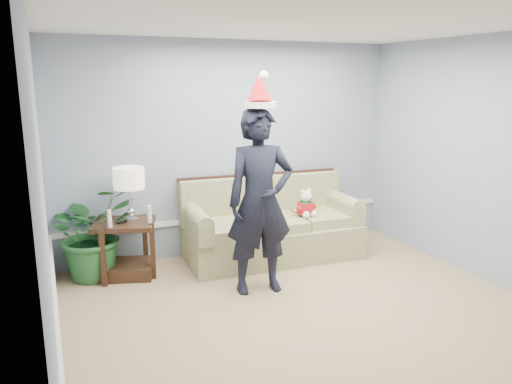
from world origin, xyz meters
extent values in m
cube|color=tan|center=(0.00, 0.00, -0.01)|extent=(4.50, 5.00, 0.02)
cube|color=white|center=(0.00, 0.00, 2.71)|extent=(4.50, 5.00, 0.02)
cube|color=#8291A6|center=(0.00, 2.51, 1.35)|extent=(4.50, 0.02, 2.70)
cube|color=#8291A6|center=(-2.26, 0.00, 1.35)|extent=(0.02, 5.00, 2.70)
cube|color=white|center=(0.00, 2.48, 0.45)|extent=(4.48, 0.03, 0.06)
cube|color=white|center=(-2.23, 0.00, 0.45)|extent=(0.03, 4.98, 0.06)
cube|color=#54652F|center=(0.36, 1.98, 0.21)|extent=(2.22, 1.04, 0.41)
cube|color=#54652F|center=(-0.31, 1.93, 0.48)|extent=(0.68, 0.78, 0.12)
cube|color=#54652F|center=(0.36, 1.93, 0.48)|extent=(0.68, 0.78, 0.12)
cube|color=#54652F|center=(1.03, 1.93, 0.48)|extent=(0.68, 0.78, 0.12)
cube|color=#54652F|center=(0.36, 2.34, 0.70)|extent=(2.18, 0.32, 0.58)
cube|color=black|center=(0.36, 2.41, 0.99)|extent=(2.17, 0.17, 0.05)
cube|color=#54652F|center=(-0.63, 1.98, 0.54)|extent=(0.23, 0.94, 0.25)
cube|color=#54652F|center=(1.35, 1.98, 0.54)|extent=(0.23, 0.94, 0.25)
cube|color=#3B2315|center=(-1.45, 2.10, 0.62)|extent=(0.80, 0.73, 0.05)
cube|color=#3B2315|center=(-1.45, 2.10, 0.08)|extent=(0.72, 0.65, 0.15)
cube|color=#3B2315|center=(-1.72, 1.89, 0.32)|extent=(0.07, 0.07, 0.65)
cube|color=#3B2315|center=(-1.18, 1.89, 0.32)|extent=(0.07, 0.07, 0.65)
cube|color=#3B2315|center=(-1.72, 2.32, 0.32)|extent=(0.07, 0.07, 0.65)
cube|color=#3B2315|center=(-1.18, 2.32, 0.32)|extent=(0.07, 0.07, 0.65)
cylinder|color=silver|center=(-1.37, 2.10, 0.66)|extent=(0.16, 0.16, 0.03)
sphere|color=silver|center=(-1.37, 2.10, 0.75)|extent=(0.10, 0.10, 0.10)
cylinder|color=silver|center=(-1.37, 2.10, 0.91)|extent=(0.03, 0.03, 0.35)
cylinder|color=beige|center=(-1.37, 2.10, 1.14)|extent=(0.35, 0.35, 0.24)
cylinder|color=silver|center=(-1.63, 1.93, 0.70)|extent=(0.05, 0.05, 0.11)
cylinder|color=white|center=(-1.63, 1.93, 0.80)|extent=(0.04, 0.04, 0.09)
cylinder|color=silver|center=(-1.19, 1.93, 0.70)|extent=(0.05, 0.05, 0.11)
cylinder|color=white|center=(-1.19, 1.93, 0.80)|extent=(0.04, 0.04, 0.09)
imported|color=#23612E|center=(-1.79, 2.21, 0.54)|extent=(1.23, 1.17, 1.08)
imported|color=black|center=(-0.19, 1.13, 0.97)|extent=(0.75, 0.54, 1.95)
cylinder|color=white|center=(-0.19, 1.13, 1.97)|extent=(0.39, 0.39, 0.06)
cone|color=red|center=(-0.19, 1.16, 2.13)|extent=(0.35, 0.40, 0.37)
sphere|color=white|center=(-0.19, 1.05, 2.25)|extent=(0.10, 0.10, 0.10)
sphere|color=white|center=(0.74, 1.85, 0.64)|extent=(0.20, 0.20, 0.20)
cylinder|color=red|center=(0.74, 1.85, 0.64)|extent=(0.25, 0.25, 0.14)
cylinder|color=#0F6025|center=(0.74, 1.85, 0.72)|extent=(0.16, 0.16, 0.03)
sphere|color=white|center=(0.69, 1.76, 0.58)|extent=(0.09, 0.09, 0.09)
sphere|color=white|center=(0.80, 1.76, 0.58)|extent=(0.09, 0.09, 0.09)
sphere|color=white|center=(0.74, 1.85, 0.79)|extent=(0.14, 0.14, 0.14)
sphere|color=black|center=(0.74, 1.76, 0.78)|extent=(0.02, 0.02, 0.02)
sphere|color=white|center=(0.69, 1.85, 0.86)|extent=(0.06, 0.06, 0.06)
sphere|color=white|center=(0.80, 1.85, 0.86)|extent=(0.06, 0.06, 0.06)
camera|label=1|loc=(-2.22, -3.47, 2.21)|focal=35.00mm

